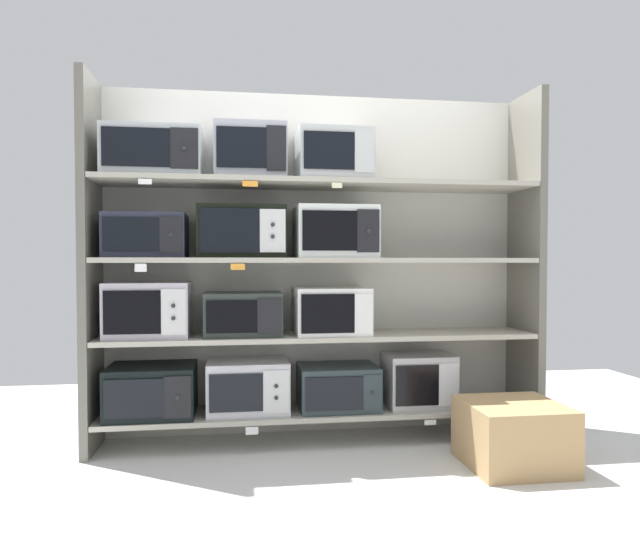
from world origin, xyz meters
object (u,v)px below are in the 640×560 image
at_px(microwave_4, 149,310).
at_px(microwave_10, 154,154).
at_px(microwave_7, 147,236).
at_px(microwave_5, 243,314).
at_px(microwave_9, 335,232).
at_px(microwave_11, 250,153).
at_px(microwave_1, 248,386).
at_px(microwave_6, 331,311).
at_px(microwave_12, 333,157).
at_px(microwave_2, 338,387).
at_px(microwave_8, 242,232).
at_px(microwave_3, 418,380).
at_px(shipping_carton, 513,435).
at_px(microwave_0, 152,390).

distance_m(microwave_4, microwave_10, 0.93).
height_order(microwave_7, microwave_10, microwave_10).
bearing_deg(microwave_5, microwave_9, -0.01).
xyz_separation_m(microwave_9, microwave_11, (-0.53, 0.00, 0.48)).
relative_size(microwave_1, microwave_6, 1.09).
distance_m(microwave_7, microwave_11, 0.80).
relative_size(microwave_4, microwave_9, 0.98).
bearing_deg(microwave_10, microwave_12, 0.01).
relative_size(microwave_1, microwave_2, 1.01).
relative_size(microwave_8, microwave_9, 1.07).
relative_size(microwave_2, microwave_10, 0.87).
xyz_separation_m(microwave_6, microwave_10, (-1.07, 0.00, 0.95)).
xyz_separation_m(microwave_2, microwave_10, (-1.12, -0.00, 1.44)).
bearing_deg(microwave_7, microwave_6, -0.01).
distance_m(microwave_2, microwave_10, 1.82).
bearing_deg(microwave_6, microwave_3, 0.02).
bearing_deg(microwave_6, microwave_8, -179.99).
relative_size(microwave_1, microwave_5, 1.07).
height_order(microwave_1, microwave_10, microwave_10).
bearing_deg(shipping_carton, microwave_7, 163.10).
xyz_separation_m(microwave_4, microwave_10, (0.04, 0.00, 0.93)).
bearing_deg(shipping_carton, microwave_2, 144.67).
relative_size(microwave_2, shipping_carton, 0.95).
bearing_deg(microwave_6, microwave_0, 179.98).
bearing_deg(shipping_carton, microwave_11, 156.43).
bearing_deg(microwave_12, microwave_0, -180.00).
bearing_deg(microwave_5, microwave_8, -175.84).
xyz_separation_m(microwave_3, shipping_carton, (0.34, -0.62, -0.19)).
distance_m(microwave_2, microwave_12, 1.45).
bearing_deg(microwave_11, microwave_0, -179.99).
bearing_deg(microwave_8, microwave_12, 0.04).
bearing_deg(microwave_0, microwave_2, -0.00).
height_order(microwave_2, microwave_12, microwave_12).
bearing_deg(microwave_4, microwave_5, 0.02).
distance_m(microwave_0, microwave_10, 1.42).
relative_size(microwave_4, microwave_8, 0.92).
bearing_deg(microwave_11, microwave_7, -179.99).
relative_size(microwave_1, microwave_11, 1.16).
relative_size(microwave_6, microwave_11, 1.06).
distance_m(microwave_9, microwave_11, 0.71).
bearing_deg(microwave_3, microwave_2, -180.00).
bearing_deg(shipping_carton, microwave_5, 157.10).
relative_size(microwave_5, microwave_6, 1.02).
bearing_deg(microwave_2, microwave_10, -180.00).
relative_size(microwave_4, microwave_12, 1.08).
relative_size(microwave_4, microwave_5, 1.04).
bearing_deg(microwave_7, microwave_10, -0.05).
distance_m(microwave_0, shipping_carton, 2.12).
relative_size(microwave_0, microwave_11, 1.20).
bearing_deg(shipping_carton, microwave_8, 157.20).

